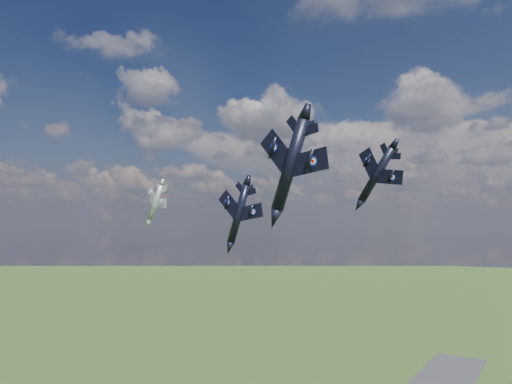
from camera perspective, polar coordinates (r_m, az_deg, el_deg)
The scene contains 4 objects.
jet_lead_navy at distance 93.96m, azimuth -1.99°, elevation -2.47°, with size 11.22×15.65×3.24m, color black, non-canonical shape.
jet_right_navy at distance 59.35m, azimuth 3.95°, elevation 3.12°, with size 11.12×15.51×3.21m, color black, non-canonical shape.
jet_high_navy at distance 98.65m, azimuth 13.63°, elevation 1.95°, with size 11.72×16.34×3.38m, color black, non-canonical shape.
jet_left_silver at distance 121.29m, azimuth -11.44°, elevation -1.19°, with size 9.25×12.90×2.67m, color #969AA0, non-canonical shape.
Camera 1 is at (54.16, -67.84, 75.31)m, focal length 35.00 mm.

